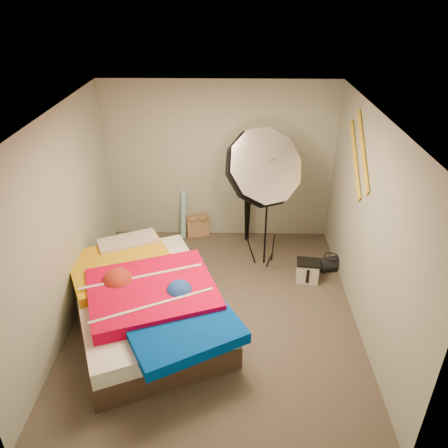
{
  "coord_description": "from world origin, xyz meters",
  "views": [
    {
      "loc": [
        0.21,
        -4.31,
        3.69
      ],
      "look_at": [
        0.1,
        0.6,
        0.95
      ],
      "focal_mm": 35.0,
      "sensor_mm": 36.0,
      "label": 1
    }
  ],
  "objects_px": {
    "tote_bag": "(198,226)",
    "camera_tripod": "(248,198)",
    "wrapping_roll": "(183,215)",
    "bed": "(146,301)",
    "photo_umbrella": "(262,168)",
    "duffel_bag": "(330,264)",
    "camera_case": "(307,272)"
  },
  "relations": [
    {
      "from": "photo_umbrella",
      "to": "camera_tripod",
      "type": "bearing_deg",
      "value": 98.91
    },
    {
      "from": "photo_umbrella",
      "to": "camera_case",
      "type": "bearing_deg",
      "value": -19.51
    },
    {
      "from": "wrapping_roll",
      "to": "camera_tripod",
      "type": "distance_m",
      "value": 1.1
    },
    {
      "from": "bed",
      "to": "photo_umbrella",
      "type": "bearing_deg",
      "value": 39.39
    },
    {
      "from": "bed",
      "to": "camera_case",
      "type": "bearing_deg",
      "value": 23.45
    },
    {
      "from": "tote_bag",
      "to": "bed",
      "type": "bearing_deg",
      "value": -116.43
    },
    {
      "from": "tote_bag",
      "to": "wrapping_roll",
      "type": "relative_size",
      "value": 0.45
    },
    {
      "from": "tote_bag",
      "to": "duffel_bag",
      "type": "relative_size",
      "value": 1.03
    },
    {
      "from": "wrapping_roll",
      "to": "bed",
      "type": "height_order",
      "value": "wrapping_roll"
    },
    {
      "from": "bed",
      "to": "photo_umbrella",
      "type": "xyz_separation_m",
      "value": [
        1.39,
        1.14,
        1.26
      ]
    },
    {
      "from": "duffel_bag",
      "to": "camera_tripod",
      "type": "xyz_separation_m",
      "value": [
        -1.19,
        0.82,
        0.65
      ]
    },
    {
      "from": "duffel_bag",
      "to": "tote_bag",
      "type": "bearing_deg",
      "value": 138.06
    },
    {
      "from": "wrapping_roll",
      "to": "camera_case",
      "type": "height_order",
      "value": "wrapping_roll"
    },
    {
      "from": "wrapping_roll",
      "to": "bed",
      "type": "bearing_deg",
      "value": -96.3
    },
    {
      "from": "wrapping_roll",
      "to": "duffel_bag",
      "type": "height_order",
      "value": "wrapping_roll"
    },
    {
      "from": "duffel_bag",
      "to": "bed",
      "type": "bearing_deg",
      "value": -171.22
    },
    {
      "from": "bed",
      "to": "tote_bag",
      "type": "bearing_deg",
      "value": 77.66
    },
    {
      "from": "duffel_bag",
      "to": "bed",
      "type": "relative_size",
      "value": 0.13
    },
    {
      "from": "wrapping_roll",
      "to": "bed",
      "type": "relative_size",
      "value": 0.29
    },
    {
      "from": "wrapping_roll",
      "to": "photo_umbrella",
      "type": "height_order",
      "value": "photo_umbrella"
    },
    {
      "from": "duffel_bag",
      "to": "photo_umbrella",
      "type": "relative_size",
      "value": 0.15
    },
    {
      "from": "duffel_bag",
      "to": "bed",
      "type": "height_order",
      "value": "bed"
    },
    {
      "from": "tote_bag",
      "to": "duffel_bag",
      "type": "xyz_separation_m",
      "value": [
        1.99,
        -0.93,
        -0.07
      ]
    },
    {
      "from": "wrapping_roll",
      "to": "camera_tripod",
      "type": "height_order",
      "value": "camera_tripod"
    },
    {
      "from": "tote_bag",
      "to": "camera_tripod",
      "type": "distance_m",
      "value": 0.99
    },
    {
      "from": "tote_bag",
      "to": "duffel_bag",
      "type": "height_order",
      "value": "tote_bag"
    },
    {
      "from": "wrapping_roll",
      "to": "bed",
      "type": "xyz_separation_m",
      "value": [
        -0.23,
        -2.11,
        -0.06
      ]
    },
    {
      "from": "wrapping_roll",
      "to": "camera_tripod",
      "type": "xyz_separation_m",
      "value": [
        1.03,
        -0.11,
        0.37
      ]
    },
    {
      "from": "tote_bag",
      "to": "bed",
      "type": "relative_size",
      "value": 0.13
    },
    {
      "from": "wrapping_roll",
      "to": "camera_tripod",
      "type": "bearing_deg",
      "value": -6.04
    },
    {
      "from": "camera_case",
      "to": "wrapping_roll",
      "type": "bearing_deg",
      "value": 153.46
    },
    {
      "from": "camera_case",
      "to": "camera_tripod",
      "type": "relative_size",
      "value": 0.22
    }
  ]
}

